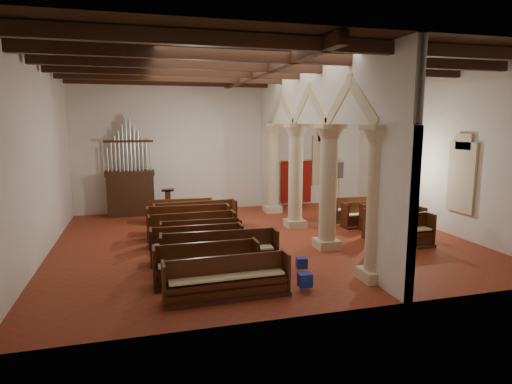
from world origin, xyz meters
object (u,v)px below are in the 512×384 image
object	(u,v)px
processional_banner	(339,189)
nave_pew_0	(227,285)
lectern	(168,205)
aisle_pew_0	(405,236)
pipe_organ	(130,185)

from	to	relation	value
processional_banner	nave_pew_0	distance (m)	12.80
lectern	aisle_pew_0	world-z (taller)	lectern
pipe_organ	nave_pew_0	xyz separation A→B (m)	(2.31, -10.12, -1.04)
lectern	processional_banner	world-z (taller)	processional_banner
processional_banner	lectern	bearing A→B (deg)	170.42
lectern	pipe_organ	bearing A→B (deg)	155.60
processional_banner	nave_pew_0	size ratio (longest dim) A/B	0.76
processional_banner	aisle_pew_0	bearing A→B (deg)	-113.75
aisle_pew_0	pipe_organ	bearing A→B (deg)	137.24
processional_banner	nave_pew_0	xyz separation A→B (m)	(-7.83, -10.12, -0.46)
lectern	processional_banner	size ratio (longest dim) A/B	0.56
processional_banner	aisle_pew_0	xyz separation A→B (m)	(-1.29, -7.58, -0.41)
nave_pew_0	lectern	bearing A→B (deg)	93.08
aisle_pew_0	nave_pew_0	bearing A→B (deg)	-160.97
lectern	processional_banner	distance (m)	8.60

